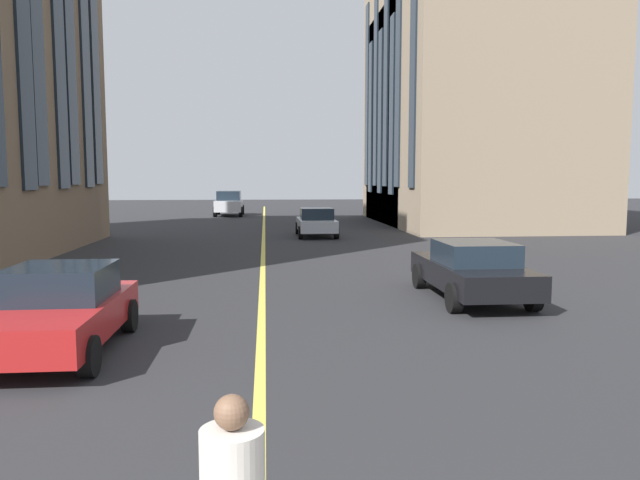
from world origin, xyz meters
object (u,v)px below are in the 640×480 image
(car_white_far, at_px, (229,203))
(car_silver_oncoming, at_px, (316,222))
(car_black_trailing, at_px, (472,269))
(car_red_parked_b, at_px, (59,310))

(car_white_far, xyz_separation_m, car_silver_oncoming, (-17.04, -5.21, -0.27))
(car_black_trailing, xyz_separation_m, car_silver_oncoming, (15.66, 2.33, -0.00))
(car_white_far, xyz_separation_m, car_red_parked_b, (-36.34, 0.63, -0.27))
(car_white_far, distance_m, car_black_trailing, 33.57)
(car_black_trailing, bearing_deg, car_white_far, 12.98)
(car_black_trailing, bearing_deg, car_silver_oncoming, 8.46)
(car_silver_oncoming, bearing_deg, car_red_parked_b, 163.18)
(car_red_parked_b, height_order, car_silver_oncoming, same)
(car_white_far, relative_size, car_red_parked_b, 1.21)
(car_white_far, distance_m, car_silver_oncoming, 17.82)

